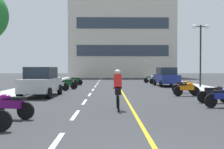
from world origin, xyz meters
name	(u,v)px	position (x,y,z in m)	size (l,w,h in m)	color
ground_plane	(117,87)	(0.00, 21.00, 0.00)	(140.00, 140.00, 0.00)	#2D3033
curb_left	(45,85)	(-7.20, 24.00, 0.06)	(2.40, 72.00, 0.12)	#A8A8A3
curb_right	(186,85)	(7.20, 24.00, 0.06)	(2.40, 72.00, 0.12)	#A8A8A3
lane_dash_0	(55,144)	(-2.00, 2.00, 0.00)	(0.14, 2.20, 0.01)	silver
lane_dash_1	(75,115)	(-2.00, 6.00, 0.00)	(0.14, 2.20, 0.01)	silver
lane_dash_2	(85,102)	(-2.00, 10.00, 0.00)	(0.14, 2.20, 0.01)	silver
lane_dash_3	(90,94)	(-2.00, 14.00, 0.00)	(0.14, 2.20, 0.01)	silver
lane_dash_4	(93,90)	(-2.00, 18.00, 0.00)	(0.14, 2.20, 0.01)	silver
lane_dash_5	(95,86)	(-2.00, 22.00, 0.00)	(0.14, 2.20, 0.01)	silver
lane_dash_6	(97,84)	(-2.00, 26.00, 0.00)	(0.14, 2.20, 0.01)	silver
lane_dash_7	(98,82)	(-2.00, 30.00, 0.00)	(0.14, 2.20, 0.01)	silver
lane_dash_8	(99,81)	(-2.00, 34.00, 0.00)	(0.14, 2.20, 0.01)	silver
lane_dash_9	(100,80)	(-2.00, 38.00, 0.00)	(0.14, 2.20, 0.01)	silver
lane_dash_10	(101,79)	(-2.00, 42.00, 0.00)	(0.14, 2.20, 0.01)	silver
lane_dash_11	(102,78)	(-2.00, 46.00, 0.00)	(0.14, 2.20, 0.01)	silver
centre_line_yellow	(118,85)	(0.25, 24.00, 0.00)	(0.12, 66.00, 0.01)	gold
office_building	(122,35)	(1.81, 48.77, 8.17)	(19.52, 7.66, 16.34)	beige
street_lamp_mid	(201,42)	(7.32, 19.81, 4.07)	(1.46, 0.36, 5.44)	black
parked_car_near	(41,82)	(-4.94, 12.93, 0.92)	(2.07, 4.27, 1.82)	black
parked_car_mid	(166,77)	(4.87, 22.45, 0.92)	(2.03, 4.25, 1.82)	black
motorcycle_1	(10,105)	(-4.13, 5.17, 0.47)	(1.69, 0.61, 0.92)	black
motorcycle_2	(222,97)	(4.32, 7.90, 0.47)	(1.69, 0.62, 0.92)	black
motorcycle_3	(215,94)	(4.56, 9.41, 0.47)	(1.70, 0.60, 0.92)	black
motorcycle_4	(187,89)	(4.15, 12.90, 0.47)	(1.70, 0.60, 0.92)	black
motorcycle_5	(184,86)	(4.59, 15.05, 0.47)	(1.66, 0.74, 0.92)	black
motorcycle_6	(59,85)	(-4.62, 17.22, 0.47)	(1.65, 0.76, 0.92)	black
motorcycle_7	(67,84)	(-4.17, 18.62, 0.47)	(1.70, 0.60, 0.92)	black
motorcycle_8	(69,82)	(-4.49, 22.12, 0.47)	(1.70, 0.60, 0.92)	black
motorcycle_9	(75,81)	(-4.21, 24.13, 0.47)	(1.65, 0.77, 0.92)	black
motorcycle_10	(157,80)	(4.62, 26.17, 0.47)	(1.70, 0.60, 0.92)	black
motorcycle_11	(151,79)	(4.29, 28.35, 0.47)	(1.69, 0.60, 0.92)	black
cyclist_rider	(118,89)	(-0.37, 7.24, 0.89)	(0.42, 1.77, 1.71)	black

